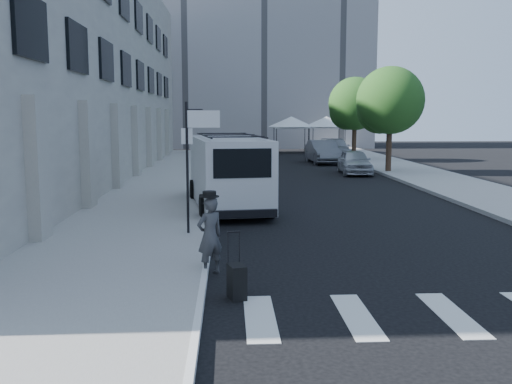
{
  "coord_description": "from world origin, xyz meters",
  "views": [
    {
      "loc": [
        -1.5,
        -11.98,
        3.3
      ],
      "look_at": [
        -0.79,
        2.82,
        1.3
      ],
      "focal_mm": 40.0,
      "sensor_mm": 36.0,
      "label": 1
    }
  ],
  "objects": [
    {
      "name": "building_left",
      "position": [
        -11.5,
        18.0,
        6.0
      ],
      "size": [
        10.0,
        44.0,
        12.0
      ],
      "primitive_type": "cube",
      "color": "gray",
      "rests_on": "ground"
    },
    {
      "name": "suitcase",
      "position": [
        -1.37,
        -2.0,
        0.32
      ],
      "size": [
        0.38,
        0.49,
        1.21
      ],
      "rotation": [
        0.0,
        0.0,
        0.27
      ],
      "color": "black",
      "rests_on": "ground"
    },
    {
      "name": "briefcase",
      "position": [
        -1.9,
        2.0,
        0.17
      ],
      "size": [
        0.29,
        0.45,
        0.34
      ],
      "primitive_type": "cube",
      "rotation": [
        0.0,
        0.0,
        0.43
      ],
      "color": "black",
      "rests_on": "ground"
    },
    {
      "name": "cargo_van",
      "position": [
        -1.53,
        8.16,
        1.3
      ],
      "size": [
        3.08,
        6.96,
        2.52
      ],
      "rotation": [
        0.0,
        0.0,
        0.14
      ],
      "color": "silver",
      "rests_on": "ground"
    },
    {
      "name": "building_far",
      "position": [
        2.0,
        50.0,
        12.5
      ],
      "size": [
        22.0,
        12.0,
        25.0
      ],
      "primitive_type": "cube",
      "color": "slate",
      "rests_on": "ground"
    },
    {
      "name": "ground",
      "position": [
        0.0,
        0.0,
        0.0
      ],
      "size": [
        120.0,
        120.0,
        0.0
      ],
      "primitive_type": "plane",
      "color": "black",
      "rests_on": "ground"
    },
    {
      "name": "parked_car_c",
      "position": [
        6.8,
        31.93,
        0.74
      ],
      "size": [
        2.44,
        5.24,
        1.48
      ],
      "primitive_type": "imported",
      "rotation": [
        0.0,
        0.0,
        -0.07
      ],
      "color": "#9A9DA1",
      "rests_on": "ground"
    },
    {
      "name": "businessman",
      "position": [
        -1.9,
        -0.37,
        0.82
      ],
      "size": [
        0.71,
        0.66,
        1.63
      ],
      "primitive_type": "imported",
      "rotation": [
        0.0,
        0.0,
        3.74
      ],
      "color": "#3B3C3E",
      "rests_on": "ground"
    },
    {
      "name": "tent_left",
      "position": [
        4.0,
        38.0,
        2.71
      ],
      "size": [
        4.0,
        4.0,
        3.2
      ],
      "color": "black",
      "rests_on": "ground"
    },
    {
      "name": "tent_right",
      "position": [
        7.2,
        38.5,
        2.71
      ],
      "size": [
        4.0,
        4.0,
        3.2
      ],
      "color": "black",
      "rests_on": "ground"
    },
    {
      "name": "sidewalk_right",
      "position": [
        9.0,
        20.0,
        0.07
      ],
      "size": [
        4.0,
        56.0,
        0.15
      ],
      "primitive_type": "cube",
      "color": "gray",
      "rests_on": "ground"
    },
    {
      "name": "parked_car_b",
      "position": [
        5.0,
        27.09,
        0.8
      ],
      "size": [
        1.88,
        4.9,
        1.59
      ],
      "primitive_type": "imported",
      "rotation": [
        0.0,
        0.0,
        0.04
      ],
      "color": "#585A5F",
      "rests_on": "ground"
    },
    {
      "name": "sidewalk_left",
      "position": [
        -4.25,
        16.0,
        0.07
      ],
      "size": [
        4.5,
        48.0,
        0.15
      ],
      "primitive_type": "cube",
      "color": "gray",
      "rests_on": "ground"
    },
    {
      "name": "tree_far",
      "position": [
        7.5,
        29.15,
        3.97
      ],
      "size": [
        3.8,
        3.83,
        6.03
      ],
      "color": "black",
      "rests_on": "ground"
    },
    {
      "name": "sign_pole",
      "position": [
        -2.36,
        3.2,
        2.65
      ],
      "size": [
        1.03,
        0.07,
        3.5
      ],
      "color": "black",
      "rests_on": "sidewalk_left"
    },
    {
      "name": "parked_car_a",
      "position": [
        5.59,
        19.73,
        0.69
      ],
      "size": [
        1.89,
        4.15,
        1.38
      ],
      "primitive_type": "imported",
      "rotation": [
        0.0,
        0.0,
        -0.06
      ],
      "color": "#B1B4BA",
      "rests_on": "ground"
    },
    {
      "name": "tree_near",
      "position": [
        7.5,
        20.15,
        3.97
      ],
      "size": [
        3.8,
        3.83,
        6.03
      ],
      "color": "black",
      "rests_on": "ground"
    }
  ]
}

